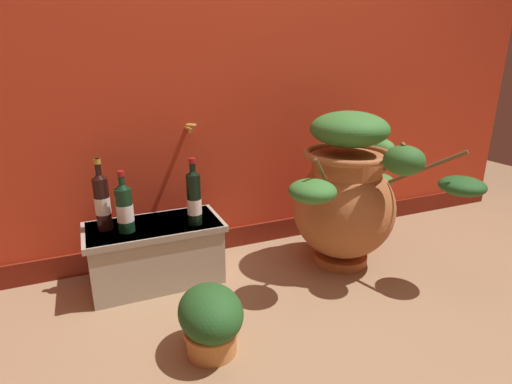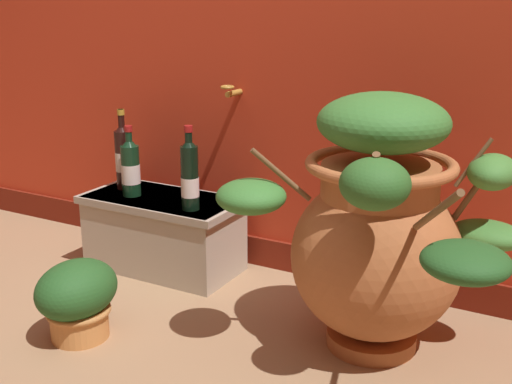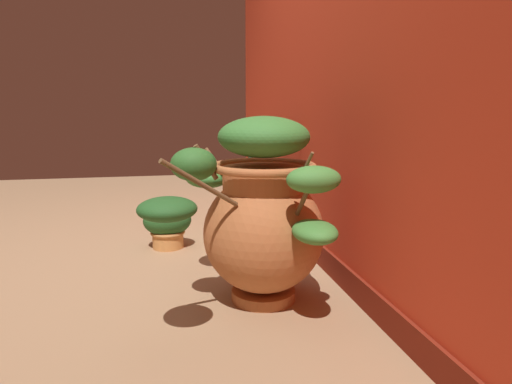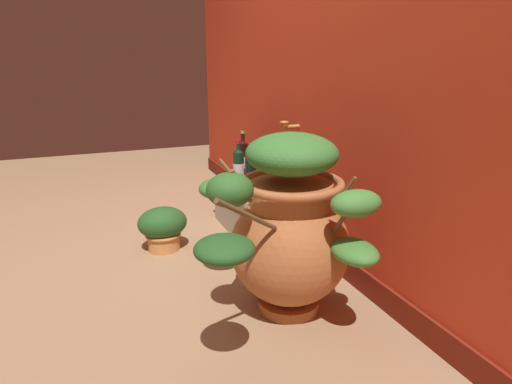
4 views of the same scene
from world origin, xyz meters
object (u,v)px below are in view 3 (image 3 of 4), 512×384
(terracotta_urn, at_px, (261,214))
(wine_bottle_middle, at_px, (255,176))
(wine_bottle_right, at_px, (251,172))
(potted_shrub, at_px, (167,225))
(wine_bottle_left, at_px, (258,167))

(terracotta_urn, bearing_deg, wine_bottle_middle, 170.50)
(wine_bottle_middle, bearing_deg, wine_bottle_right, 173.44)
(terracotta_urn, height_order, wine_bottle_right, terracotta_urn)
(wine_bottle_right, bearing_deg, terracotta_urn, -8.66)
(wine_bottle_middle, relative_size, wine_bottle_right, 1.12)
(terracotta_urn, distance_m, wine_bottle_middle, 0.82)
(terracotta_urn, relative_size, potted_shrub, 2.98)
(terracotta_urn, distance_m, wine_bottle_right, 1.14)
(wine_bottle_left, height_order, wine_bottle_middle, wine_bottle_left)
(terracotta_urn, bearing_deg, wine_bottle_left, 168.89)
(wine_bottle_left, distance_m, potted_shrub, 0.79)
(wine_bottle_middle, xyz_separation_m, wine_bottle_right, (-0.32, 0.04, -0.02))
(wine_bottle_middle, bearing_deg, potted_shrub, -99.70)
(wine_bottle_left, relative_size, wine_bottle_right, 1.17)
(terracotta_urn, relative_size, wine_bottle_middle, 2.70)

